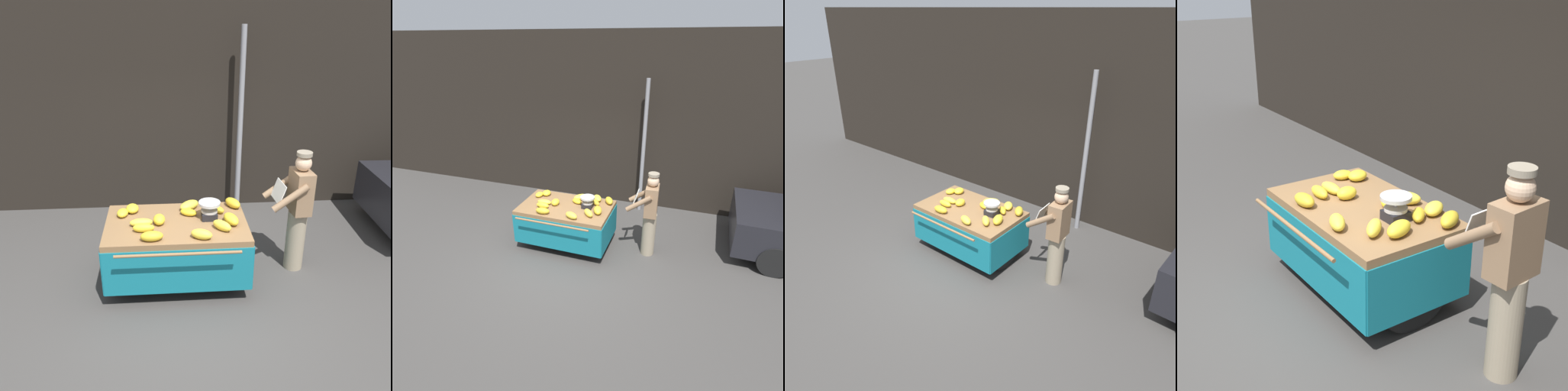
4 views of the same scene
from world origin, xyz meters
TOP-DOWN VIEW (x-y plane):
  - ground_plane at (0.00, 0.00)m, footprint 60.00×60.00m
  - back_wall at (0.00, 3.00)m, footprint 16.00×0.24m
  - street_pole at (0.98, 2.57)m, footprint 0.09×0.09m
  - banana_cart at (-0.16, 0.54)m, footprint 1.82×1.31m
  - weighing_scale at (0.27, 0.61)m, footprint 0.28×0.28m
  - banana_bunch_0 at (0.53, 0.45)m, footprint 0.24×0.31m
  - banana_bunch_1 at (0.03, 0.90)m, footprint 0.33×0.32m
  - banana_bunch_2 at (-0.60, 0.47)m, footprint 0.29×0.13m
  - banana_bunch_3 at (0.62, 0.92)m, footprint 0.26×0.31m
  - banana_bunch_4 at (0.36, 0.97)m, footprint 0.26×0.30m
  - banana_bunch_5 at (0.40, 0.30)m, footprint 0.27×0.27m
  - banana_bunch_6 at (0.38, 0.78)m, footprint 0.26×0.25m
  - banana_bunch_7 at (-0.56, 0.32)m, footprint 0.27×0.12m
  - banana_bunch_8 at (0.13, 0.10)m, footprint 0.29×0.22m
  - banana_bunch_9 at (-0.85, 0.76)m, footprint 0.16×0.21m
  - banana_bunch_10 at (-0.73, 0.87)m, footprint 0.19×0.23m
  - banana_bunch_11 at (-0.46, 0.10)m, footprint 0.28×0.16m
  - banana_bunch_12 at (0.01, 0.72)m, footprint 0.26×0.21m
  - banana_bunch_13 at (-0.37, 0.51)m, footprint 0.15×0.21m
  - vendor_person at (1.47, 0.74)m, footprint 0.60×0.54m

SIDE VIEW (x-z plane):
  - ground_plane at x=0.00m, z-range 0.00..0.00m
  - banana_cart at x=-0.16m, z-range 0.22..1.10m
  - vendor_person at x=1.47m, z-range 0.02..1.73m
  - banana_bunch_12 at x=0.01m, z-range 0.89..0.98m
  - banana_bunch_9 at x=-0.85m, z-range 0.89..0.98m
  - banana_bunch_2 at x=-0.60m, z-range 0.89..0.98m
  - banana_bunch_6 at x=0.38m, z-range 0.89..0.99m
  - banana_bunch_7 at x=-0.56m, z-range 0.89..0.99m
  - banana_bunch_10 at x=-0.73m, z-range 0.89..1.00m
  - banana_bunch_4 at x=0.36m, z-range 0.89..1.00m
  - banana_bunch_1 at x=0.03m, z-range 0.89..1.00m
  - banana_bunch_11 at x=-0.46m, z-range 0.89..1.01m
  - banana_bunch_8 at x=0.13m, z-range 0.89..1.01m
  - banana_bunch_5 at x=0.40m, z-range 0.89..1.01m
  - banana_bunch_13 at x=-0.37m, z-range 0.89..1.01m
  - banana_bunch_3 at x=0.62m, z-range 0.89..1.01m
  - banana_bunch_0 at x=0.53m, z-range 0.89..1.01m
  - weighing_scale at x=0.27m, z-range 0.89..1.12m
  - street_pole at x=0.98m, z-range 0.00..3.14m
  - back_wall at x=0.00m, z-range 0.00..4.11m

